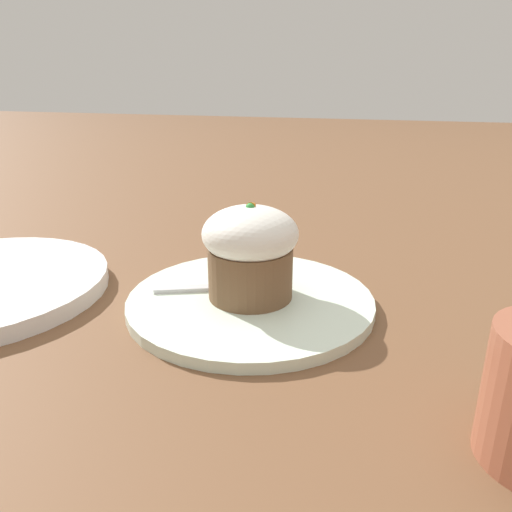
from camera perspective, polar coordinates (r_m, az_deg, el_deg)
name	(u,v)px	position (r m, az deg, el deg)	size (l,w,h in m)	color
ground_plane	(250,306)	(0.47, -0.63, -5.75)	(4.00, 4.00, 0.00)	brown
dessert_plate	(250,301)	(0.47, -0.64, -5.18)	(0.23, 0.23, 0.01)	silver
carrot_cake	(256,251)	(0.45, 0.00, 0.63)	(0.09, 0.09, 0.09)	brown
spoon	(243,286)	(0.48, -1.55, -3.49)	(0.06, 0.12, 0.01)	silver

